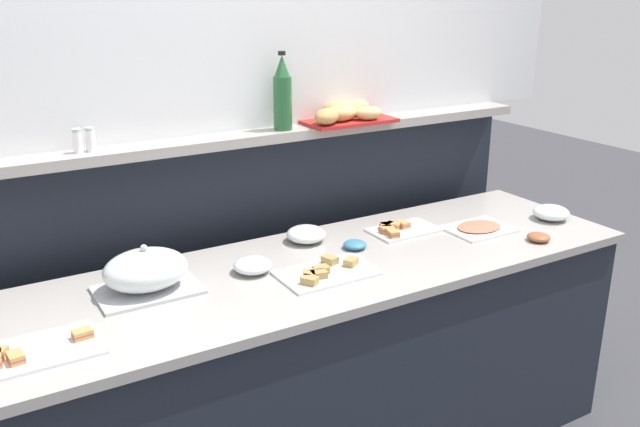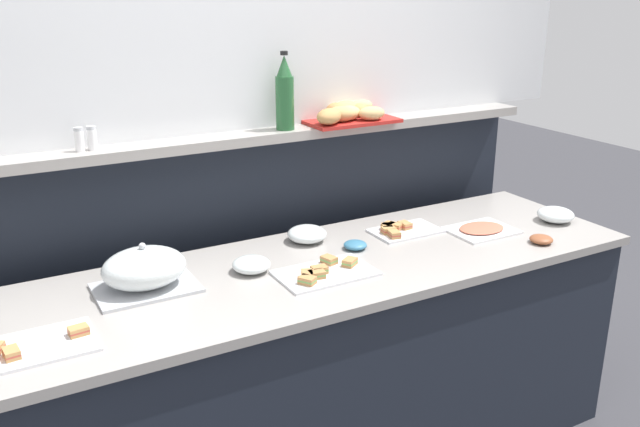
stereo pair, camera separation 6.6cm
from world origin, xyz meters
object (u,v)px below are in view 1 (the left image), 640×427
at_px(sandwich_platter_rear, 326,272).
at_px(glass_bowl_small, 551,213).
at_px(pepper_shaker, 90,140).
at_px(glass_bowl_large, 253,266).
at_px(serving_cloche, 146,272).
at_px(sandwich_platter_front, 29,352).
at_px(glass_bowl_medium, 306,235).
at_px(bread_basket, 344,113).
at_px(condiment_bowl_cream, 355,245).
at_px(cold_cuts_platter, 479,228).
at_px(wine_bottle_green, 283,95).
at_px(salt_shaker, 78,141).
at_px(condiment_bowl_red, 539,237).
at_px(sandwich_platter_side, 399,229).

xyz_separation_m(sandwich_platter_rear, glass_bowl_small, (1.17, 0.01, 0.02)).
bearing_deg(pepper_shaker, glass_bowl_large, -42.85).
xyz_separation_m(sandwich_platter_rear, pepper_shaker, (-0.65, 0.56, 0.45)).
relative_size(serving_cloche, glass_bowl_small, 2.15).
distance_m(sandwich_platter_front, serving_cloche, 0.48).
bearing_deg(glass_bowl_medium, bread_basket, 35.76).
bearing_deg(glass_bowl_medium, condiment_bowl_cream, -52.21).
distance_m(sandwich_platter_rear, bread_basket, 0.83).
distance_m(cold_cuts_platter, serving_cloche, 1.39).
relative_size(wine_bottle_green, pepper_shaker, 3.63).
xyz_separation_m(cold_cuts_platter, glass_bowl_small, (0.37, -0.06, 0.02)).
bearing_deg(glass_bowl_large, sandwich_platter_front, -165.47).
distance_m(sandwich_platter_front, glass_bowl_small, 2.17).
height_order(cold_cuts_platter, bread_basket, bread_basket).
bearing_deg(condiment_bowl_cream, pepper_shaker, 155.70).
distance_m(serving_cloche, salt_shaker, 0.54).
bearing_deg(sandwich_platter_rear, cold_cuts_platter, 4.81).
bearing_deg(condiment_bowl_red, sandwich_platter_front, 176.99).
xyz_separation_m(glass_bowl_large, bread_basket, (0.64, 0.40, 0.43)).
bearing_deg(glass_bowl_small, sandwich_platter_side, 162.35).
height_order(condiment_bowl_cream, wine_bottle_green, wine_bottle_green).
bearing_deg(glass_bowl_small, glass_bowl_large, 173.98).
height_order(glass_bowl_large, salt_shaker, salt_shaker).
relative_size(sandwich_platter_side, glass_bowl_medium, 1.80).
bearing_deg(glass_bowl_small, condiment_bowl_cream, 170.86).
xyz_separation_m(wine_bottle_green, pepper_shaker, (-0.77, 0.01, -0.10)).
height_order(sandwich_platter_side, pepper_shaker, pepper_shaker).
height_order(condiment_bowl_red, bread_basket, bread_basket).
xyz_separation_m(serving_cloche, glass_bowl_medium, (0.69, 0.13, -0.04)).
bearing_deg(sandwich_platter_front, condiment_bowl_red, -3.01).
distance_m(sandwich_platter_front, pepper_shaker, 0.83).
bearing_deg(condiment_bowl_cream, bread_basket, 63.62).
bearing_deg(condiment_bowl_cream, glass_bowl_large, -179.35).
distance_m(glass_bowl_large, wine_bottle_green, 0.74).
height_order(sandwich_platter_side, bread_basket, bread_basket).
height_order(glass_bowl_small, condiment_bowl_cream, glass_bowl_small).
xyz_separation_m(glass_bowl_large, salt_shaker, (-0.48, 0.40, 0.44)).
relative_size(sandwich_platter_front, serving_cloche, 1.07).
xyz_separation_m(glass_bowl_medium, condiment_bowl_red, (0.81, -0.47, -0.01)).
bearing_deg(glass_bowl_small, salt_shaker, 163.60).
height_order(cold_cuts_platter, salt_shaker, salt_shaker).
bearing_deg(glass_bowl_medium, serving_cloche, -169.10).
bearing_deg(salt_shaker, pepper_shaker, 0.00).
height_order(sandwich_platter_side, cold_cuts_platter, sandwich_platter_side).
distance_m(sandwich_platter_side, salt_shaker, 1.31).
xyz_separation_m(condiment_bowl_cream, wine_bottle_green, (-0.11, 0.38, 0.54)).
xyz_separation_m(salt_shaker, pepper_shaker, (0.04, 0.00, 0.00)).
bearing_deg(bread_basket, glass_bowl_large, -147.92).
bearing_deg(salt_shaker, bread_basket, 0.06).
height_order(salt_shaker, pepper_shaker, same).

